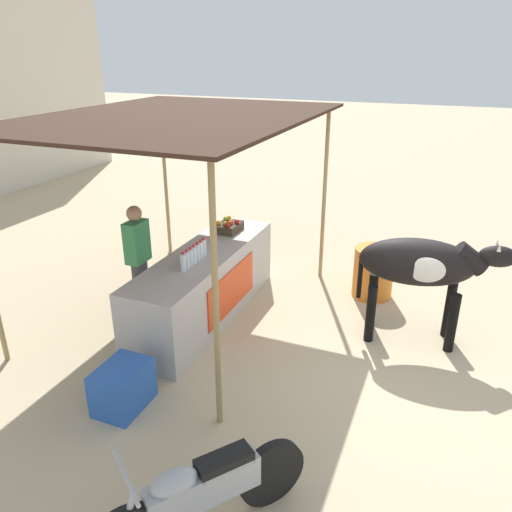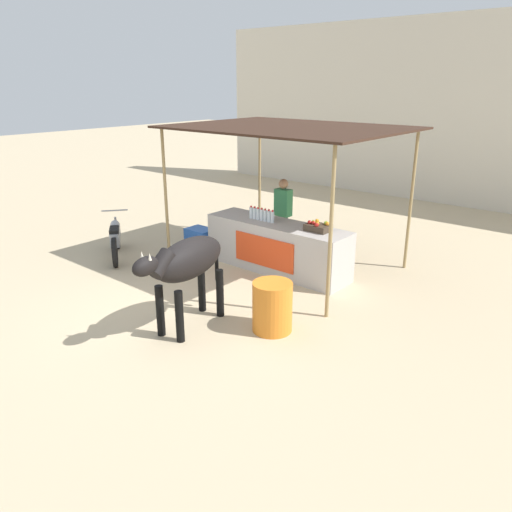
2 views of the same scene
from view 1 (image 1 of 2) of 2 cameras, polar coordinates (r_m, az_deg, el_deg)
ground_plane at (r=6.56m, az=11.89°, el=-10.21°), size 60.00×60.00×0.00m
stall_counter at (r=6.94m, az=-5.82°, el=-3.27°), size 3.00×0.82×0.96m
stall_awning at (r=6.45m, az=-9.06°, el=14.66°), size 4.20×3.20×2.75m
water_bottle_row at (r=6.40m, az=-7.11°, el=0.17°), size 0.61×0.07×0.25m
fruit_crate at (r=7.49m, az=-3.17°, el=3.40°), size 0.44×0.32×0.18m
vendor_behind_counter at (r=6.83m, az=-13.23°, el=-0.84°), size 0.34×0.22×1.65m
cooler_box at (r=5.56m, az=-14.98°, el=-14.27°), size 0.60×0.44×0.48m
water_barrel at (r=7.71m, az=13.25°, el=-1.82°), size 0.60×0.60×0.77m
cow at (r=6.45m, az=18.45°, el=-1.10°), size 0.71×1.85×1.44m
motorcycle_parked at (r=4.16m, az=-6.30°, el=-25.33°), size 1.48×1.16×0.90m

